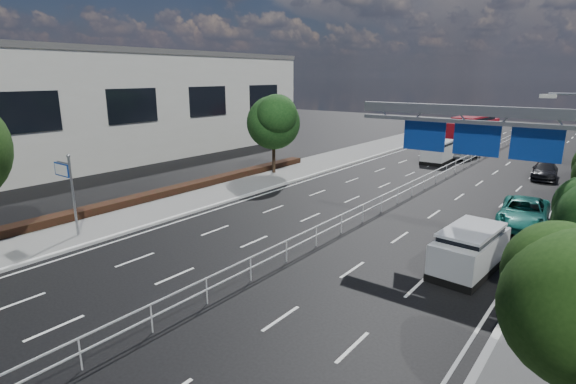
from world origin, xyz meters
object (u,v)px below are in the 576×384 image
Objects in this scene: toilet_sign at (67,181)px; parked_car_dark at (545,170)px; overhead_gantry at (494,135)px; silver_minivan at (470,250)px; white_minivan at (439,152)px; parked_car_teal at (524,212)px; red_bus at (473,129)px; near_car_dark at (462,127)px; near_car_silver at (463,150)px.

parked_car_dark is (17.45, 30.00, -2.29)m from toilet_sign.
overhead_gantry is 2.18× the size of silver_minivan.
silver_minivan is at bearing -89.26° from overhead_gantry.
toilet_sign is 0.90× the size of white_minivan.
overhead_gantry is 7.72m from parked_car_teal.
parked_car_dark is (-0.27, 22.01, -0.28)m from silver_minivan.
toilet_sign is 19.54m from silver_minivan.
red_bus is (-1.16, 15.63, 0.71)m from white_minivan.
overhead_gantry is 1.93× the size of parked_car_teal.
silver_minivan is at bearing -69.13° from white_minivan.
red_bus is at bearing 93.32° from white_minivan.
red_bus is (7.06, 47.35, -1.22)m from toilet_sign.
white_minivan is 25.22m from near_car_dark.
overhead_gantry is 2.12× the size of white_minivan.
white_minivan is at bearing 116.15° from silver_minivan.
toilet_sign is at bearing 85.90° from near_car_dark.
overhead_gantry reaches higher than silver_minivan.
near_car_silver is at bearing 109.29° from parked_car_teal.
toilet_sign reaches higher than near_car_dark.
parked_car_dark is (14.35, -26.42, -0.15)m from near_car_dark.
parked_car_teal is at bearing 41.02° from toilet_sign.
red_bus is at bearing 81.53° from toilet_sign.
near_car_dark is at bearing 112.87° from parked_car_dark.
near_car_dark is 1.04× the size of silver_minivan.
silver_minivan reaches higher than near_car_dark.
near_car_dark is at bearing 100.75° from white_minivan.
parked_car_teal is at bearing 89.55° from silver_minivan.
silver_minivan is (17.72, 7.99, -2.01)m from toilet_sign.
parked_car_dark is at bearing 59.81° from toilet_sign.
overhead_gantry reaches higher than near_car_silver.
red_bus is 2.51× the size of parked_car_dark.
parked_car_dark is (8.05, -5.32, -0.20)m from near_car_silver.
parked_car_teal is at bearing 83.31° from overhead_gantry.
red_bus is 2.32× the size of near_car_dark.
white_minivan is 18.73m from parked_car_teal.
white_minivan is at bearing -81.08° from red_bus.
parked_car_teal is (0.70, 5.95, -4.87)m from overhead_gantry.
parked_car_teal reaches higher than parked_car_dark.
near_car_silver is (9.41, 35.32, -2.10)m from toilet_sign.
white_minivan is at bearing 78.80° from near_car_silver.
overhead_gantry is at bearing 106.52° from near_car_dark.
parked_car_dark is at bearing 90.69° from overhead_gantry.
toilet_sign reaches higher than parked_car_dark.
red_bus is 12.29m from near_car_silver.
toilet_sign is at bearing -105.47° from white_minivan.
overhead_gantry is 2.05× the size of near_car_silver.
silver_minivan is at bearing -100.44° from parked_car_teal.
parked_car_dark is at bearing 88.18° from parked_car_teal.
silver_minivan is at bearing 113.95° from near_car_silver.
toilet_sign is at bearing -150.40° from overhead_gantry.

